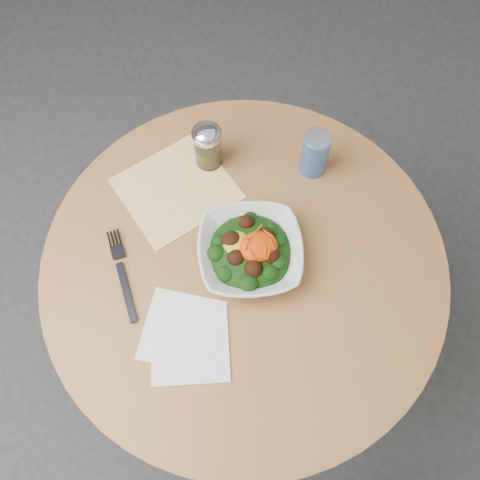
# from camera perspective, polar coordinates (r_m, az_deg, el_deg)

# --- Properties ---
(ground) EXTENTS (6.00, 6.00, 0.00)m
(ground) POSITION_cam_1_polar(r_m,az_deg,el_deg) (1.89, 0.28, -11.12)
(ground) COLOR #2F2F31
(ground) RESTS_ON ground
(table) EXTENTS (0.90, 0.90, 0.75)m
(table) POSITION_cam_1_polar(r_m,az_deg,el_deg) (1.36, 0.39, -5.54)
(table) COLOR black
(table) RESTS_ON ground
(cloth_napkin) EXTENTS (0.31, 0.29, 0.00)m
(cloth_napkin) POSITION_cam_1_polar(r_m,az_deg,el_deg) (1.27, -6.78, 5.46)
(cloth_napkin) COLOR orange
(cloth_napkin) RESTS_ON table
(paper_napkins) EXTENTS (0.21, 0.24, 0.00)m
(paper_napkins) POSITION_cam_1_polar(r_m,az_deg,el_deg) (1.13, -5.77, -10.32)
(paper_napkins) COLOR white
(paper_napkins) RESTS_ON table
(salad_bowl) EXTENTS (0.26, 0.26, 0.08)m
(salad_bowl) POSITION_cam_1_polar(r_m,az_deg,el_deg) (1.15, 1.10, -1.21)
(salad_bowl) COLOR silver
(salad_bowl) RESTS_ON table
(fork) EXTENTS (0.03, 0.22, 0.00)m
(fork) POSITION_cam_1_polar(r_m,az_deg,el_deg) (1.19, -12.50, -3.30)
(fork) COLOR black
(fork) RESTS_ON table
(spice_shaker) EXTENTS (0.07, 0.07, 0.12)m
(spice_shaker) POSITION_cam_1_polar(r_m,az_deg,el_deg) (1.26, -3.47, 9.97)
(spice_shaker) COLOR silver
(spice_shaker) RESTS_ON table
(beverage_can) EXTENTS (0.06, 0.06, 0.12)m
(beverage_can) POSITION_cam_1_polar(r_m,az_deg,el_deg) (1.26, 8.00, 9.15)
(beverage_can) COLOR navy
(beverage_can) RESTS_ON table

